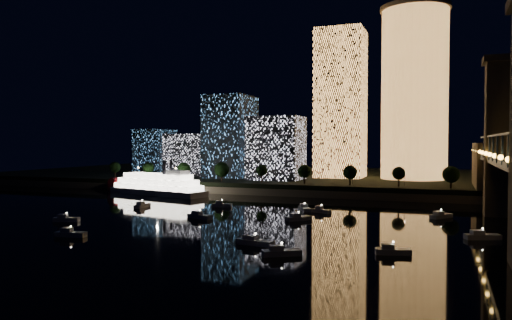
# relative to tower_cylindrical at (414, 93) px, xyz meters

# --- Properties ---
(ground) EXTENTS (520.00, 520.00, 0.00)m
(ground) POSITION_rel_tower_cylindrical_xyz_m (-32.90, -136.89, -47.81)
(ground) COLOR black
(ground) RESTS_ON ground
(far_bank) EXTENTS (420.00, 160.00, 5.00)m
(far_bank) POSITION_rel_tower_cylindrical_xyz_m (-32.90, 23.11, -45.31)
(far_bank) COLOR black
(far_bank) RESTS_ON ground
(seawall) EXTENTS (420.00, 6.00, 3.00)m
(seawall) POSITION_rel_tower_cylindrical_xyz_m (-32.90, -54.89, -46.31)
(seawall) COLOR #6B5E4C
(seawall) RESTS_ON ground
(tower_cylindrical) EXTENTS (34.00, 34.00, 85.36)m
(tower_cylindrical) POSITION_rel_tower_cylindrical_xyz_m (0.00, 0.00, 0.00)
(tower_cylindrical) COLOR #F3A14D
(tower_cylindrical) RESTS_ON far_bank
(tower_rectangular) EXTENTS (24.08, 24.08, 76.62)m
(tower_rectangular) POSITION_rel_tower_cylindrical_xyz_m (-36.70, -0.50, -4.49)
(tower_rectangular) COLOR #F3A14D
(tower_rectangular) RESTS_ON far_bank
(midrise_blocks) EXTENTS (104.78, 42.29, 42.63)m
(midrise_blocks) POSITION_rel_tower_cylindrical_xyz_m (-97.13, -18.82, -26.08)
(midrise_blocks) COLOR white
(midrise_blocks) RESTS_ON far_bank
(riverboat) EXTENTS (54.48, 23.18, 16.12)m
(riverboat) POSITION_rel_tower_cylindrical_xyz_m (-106.79, -69.62, -43.67)
(riverboat) COLOR silver
(riverboat) RESTS_ON ground
(motorboats) EXTENTS (120.07, 74.49, 2.78)m
(motorboats) POSITION_rel_tower_cylindrical_xyz_m (-32.18, -128.44, -46.99)
(motorboats) COLOR silver
(motorboats) RESTS_ON ground
(esplanade_trees) EXTENTS (166.19, 6.99, 9.00)m
(esplanade_trees) POSITION_rel_tower_cylindrical_xyz_m (-61.67, -48.89, -37.34)
(esplanade_trees) COLOR black
(esplanade_trees) RESTS_ON far_bank
(street_lamps) EXTENTS (132.70, 0.70, 5.65)m
(street_lamps) POSITION_rel_tower_cylindrical_xyz_m (-66.90, -42.89, -38.78)
(street_lamps) COLOR black
(street_lamps) RESTS_ON far_bank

